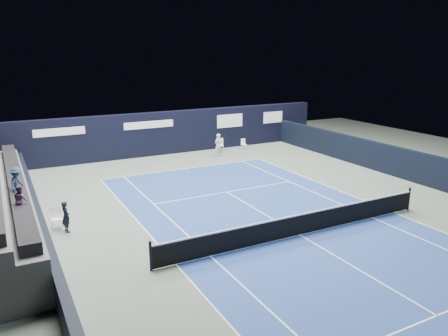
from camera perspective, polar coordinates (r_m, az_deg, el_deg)
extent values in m
plane|color=#526157|center=(19.97, 6.39, -6.66)|extent=(48.00, 48.00, 0.00)
cube|color=navy|center=(18.48, 9.89, -8.63)|extent=(10.97, 23.77, 0.01)
cube|color=black|center=(29.26, 19.22, 1.48)|extent=(0.30, 22.00, 1.80)
cube|color=silver|center=(32.63, -0.48, 2.92)|extent=(0.59, 0.58, 0.04)
cube|color=silver|center=(32.77, -0.50, 3.47)|extent=(0.43, 0.22, 0.54)
cylinder|color=silver|center=(32.87, -0.16, 2.58)|extent=(0.03, 0.03, 0.47)
cylinder|color=silver|center=(32.85, -0.84, 2.57)|extent=(0.03, 0.03, 0.47)
cylinder|color=silver|center=(32.51, -0.12, 2.44)|extent=(0.03, 0.03, 0.47)
cylinder|color=silver|center=(32.49, -0.81, 2.43)|extent=(0.03, 0.03, 0.47)
cube|color=white|center=(32.77, -0.51, 3.62)|extent=(0.37, 0.23, 0.34)
cube|color=white|center=(33.55, 2.62, 3.08)|extent=(0.40, 0.38, 0.03)
cube|color=white|center=(33.65, 2.51, 3.51)|extent=(0.36, 0.06, 0.43)
cylinder|color=white|center=(33.78, 2.76, 2.83)|extent=(0.02, 0.02, 0.38)
cylinder|color=white|center=(33.65, 2.27, 2.79)|extent=(0.02, 0.02, 0.38)
cylinder|color=white|center=(33.52, 2.97, 2.73)|extent=(0.02, 0.02, 0.38)
cylinder|color=white|center=(33.39, 2.48, 2.69)|extent=(0.02, 0.02, 0.38)
cube|color=white|center=(19.96, -21.00, -6.28)|extent=(0.46, 0.44, 0.04)
cube|color=white|center=(20.05, -21.20, -5.42)|extent=(0.42, 0.08, 0.50)
cylinder|color=white|center=(20.23, -20.57, -6.62)|extent=(0.02, 0.02, 0.44)
cylinder|color=white|center=(20.16, -21.56, -6.79)|extent=(0.02, 0.02, 0.44)
cylinder|color=white|center=(19.92, -20.33, -6.93)|extent=(0.02, 0.02, 0.44)
cylinder|color=white|center=(19.85, -21.33, -7.11)|extent=(0.02, 0.02, 0.44)
imported|color=black|center=(19.45, -19.95, -5.99)|extent=(0.42, 0.55, 1.35)
cube|color=white|center=(28.25, -4.89, -0.05)|extent=(10.97, 0.06, 0.00)
cube|color=white|center=(22.07, 21.32, -5.46)|extent=(0.06, 23.77, 0.00)
cube|color=white|center=(15.99, -6.29, -12.41)|extent=(0.06, 23.77, 0.00)
cube|color=white|center=(21.10, 18.85, -6.17)|extent=(0.06, 23.77, 0.00)
cube|color=white|center=(16.48, -1.78, -11.44)|extent=(0.06, 23.77, 0.00)
cube|color=white|center=(23.50, 0.37, -3.15)|extent=(8.23, 0.06, 0.00)
cube|color=white|center=(14.58, 26.05, -16.93)|extent=(8.23, 0.06, 0.00)
cube|color=white|center=(18.48, 9.89, -8.62)|extent=(0.06, 12.80, 0.00)
cube|color=white|center=(28.11, -4.77, -0.12)|extent=(0.06, 0.30, 0.00)
cylinder|color=black|center=(22.58, 22.99, -3.73)|extent=(0.10, 0.10, 1.10)
cylinder|color=black|center=(15.48, -9.56, -11.27)|extent=(0.10, 0.10, 1.10)
cube|color=black|center=(18.30, 9.96, -7.33)|extent=(12.80, 0.03, 0.86)
cube|color=white|center=(18.14, 10.02, -6.01)|extent=(12.80, 0.05, 0.06)
cube|color=black|center=(32.11, -8.19, 4.52)|extent=(26.00, 0.60, 3.10)
cube|color=silver|center=(30.09, -20.70, 4.44)|extent=(3.20, 0.02, 0.50)
cube|color=silver|center=(31.36, -9.77, 5.60)|extent=(3.60, 0.02, 0.50)
cube|color=silver|center=(33.94, 0.77, 6.19)|extent=(2.20, 0.02, 1.00)
cube|color=silver|center=(36.01, 6.41, 6.61)|extent=(1.80, 0.02, 0.90)
cube|color=black|center=(20.45, -23.34, -5.53)|extent=(0.30, 22.00, 1.20)
cube|color=silver|center=(14.06, -19.97, -14.69)|extent=(0.02, 2.00, 0.45)
cube|color=silver|center=(17.20, -21.71, -9.23)|extent=(0.02, 2.40, 0.45)
cube|color=silver|center=(20.46, -22.87, -5.47)|extent=(0.02, 2.00, 0.45)
cube|color=#4A4A4D|center=(21.30, -25.25, -4.29)|extent=(0.90, 16.00, 1.65)
cube|color=black|center=(21.01, -25.56, -1.65)|extent=(0.63, 15.20, 0.40)
imported|color=#4A3051|center=(17.30, -25.03, -3.80)|extent=(0.56, 0.63, 1.08)
imported|color=#202D4C|center=(19.10, -25.42, -1.82)|extent=(0.78, 0.96, 1.29)
imported|color=white|center=(31.32, -0.80, 3.03)|extent=(0.70, 0.59, 1.63)
cylinder|color=black|center=(30.94, -0.79, 3.33)|extent=(0.03, 0.29, 0.13)
torus|color=black|center=(30.70, -0.58, 3.43)|extent=(0.30, 0.13, 0.29)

